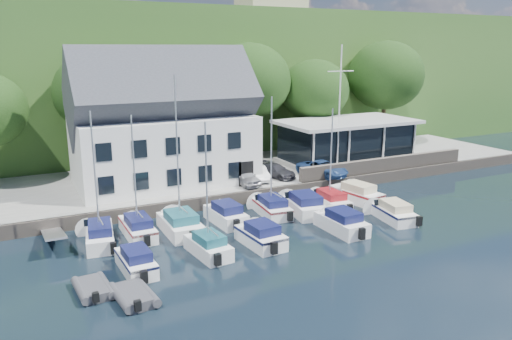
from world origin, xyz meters
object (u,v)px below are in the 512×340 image
object	(u,v)px
boat_r1_1	(134,172)
boat_r2_0	(136,259)
harbor_building	(164,130)
car_blue	(323,168)
boat_r2_1	(207,185)
boat_r2_3	(341,220)
dinghy_1	(134,294)
boat_r1_0	(95,176)
flagpole	(339,110)
car_silver	(245,177)
boat_r2_2	(261,234)
boat_r1_4	(271,158)
club_pavilion	(346,141)
car_dgrey	(275,171)
dinghy_0	(93,287)
boat_r1_6	(331,154)
boat_r2_4	(393,210)
car_white	(258,173)
boat_r1_5	(304,203)
boat_r1_3	(226,213)
boat_r1_2	(178,165)
boat_r1_7	(356,192)

from	to	relation	value
boat_r1_1	boat_r2_0	size ratio (longest dim) A/B	1.65
harbor_building	car_blue	world-z (taller)	harbor_building
boat_r2_1	boat_r2_3	size ratio (longest dim) A/B	1.49
boat_r2_0	dinghy_1	world-z (taller)	boat_r2_0
boat_r1_0	harbor_building	bearing A→B (deg)	60.48
harbor_building	flagpole	bearing A→B (deg)	-13.73
car_silver	boat_r2_3	xyz separation A→B (m)	(2.27, -10.19, -0.88)
boat_r2_1	boat_r2_2	xyz separation A→B (m)	(3.45, -0.03, -3.54)
boat_r2_2	boat_r2_1	bearing A→B (deg)	175.66
boat_r2_2	harbor_building	bearing A→B (deg)	94.35
flagpole	boat_r1_4	bearing A→B (deg)	-152.04
club_pavilion	boat_r1_1	distance (m)	23.93
car_dgrey	harbor_building	bearing A→B (deg)	144.69
club_pavilion	dinghy_0	world-z (taller)	club_pavilion
car_dgrey	boat_r1_6	world-z (taller)	boat_r1_6
boat_r2_3	boat_r2_4	size ratio (longest dim) A/B	0.99
car_silver	boat_r2_2	world-z (taller)	car_silver
boat_r2_0	dinghy_1	xyz separation A→B (m)	(-0.90, -3.21, -0.34)
club_pavilion	boat_r2_2	distance (m)	20.82
car_blue	club_pavilion	bearing A→B (deg)	15.68
car_white	car_blue	distance (m)	5.77
flagpole	boat_r1_6	size ratio (longest dim) A/B	1.35
car_blue	boat_r1_5	world-z (taller)	car_blue
car_dgrey	boat_r1_3	world-z (taller)	car_dgrey
boat_r2_2	boat_r2_3	size ratio (longest dim) A/B	0.90
boat_r1_6	boat_r2_0	distance (m)	16.94
flagpole	boat_r2_4	xyz separation A→B (m)	(-2.30, -9.94, -5.89)
boat_r2_1	flagpole	bearing A→B (deg)	25.39
club_pavilion	boat_r2_3	bearing A→B (deg)	-127.40
boat_r1_0	boat_r2_1	size ratio (longest dim) A/B	1.02
boat_r1_2	boat_r2_4	distance (m)	15.44
boat_r2_0	boat_r2_3	xyz separation A→B (m)	(13.67, -0.03, 0.06)
boat_r1_5	boat_r1_6	distance (m)	4.22
boat_r1_5	boat_r1_2	bearing A→B (deg)	-172.42
boat_r1_1	boat_r1_6	size ratio (longest dim) A/B	1.04
boat_r1_2	boat_r1_5	world-z (taller)	boat_r1_2
car_white	boat_r1_2	world-z (taller)	boat_r1_2
car_dgrey	boat_r2_1	size ratio (longest dim) A/B	0.46
boat_r2_4	dinghy_1	world-z (taller)	boat_r2_4
boat_r1_4	boat_r1_3	bearing A→B (deg)	-170.16
boat_r1_5	boat_r2_3	distance (m)	4.33
flagpole	boat_r1_0	bearing A→B (deg)	-166.41
car_silver	dinghy_0	size ratio (longest dim) A/B	1.32
boat_r2_0	boat_r2_4	xyz separation A→B (m)	(18.29, 0.22, -0.00)
club_pavilion	boat_r1_6	world-z (taller)	boat_r1_6
club_pavilion	boat_r1_7	xyz separation A→B (m)	(-5.16, -8.40, -2.28)
harbor_building	boat_r1_5	bearing A→B (deg)	-51.30
flagpole	dinghy_0	xyz separation A→B (m)	(-23.11, -11.73, -6.24)
car_dgrey	boat_r2_0	distance (m)	18.50
boat_r1_1	boat_r2_4	bearing A→B (deg)	-16.41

